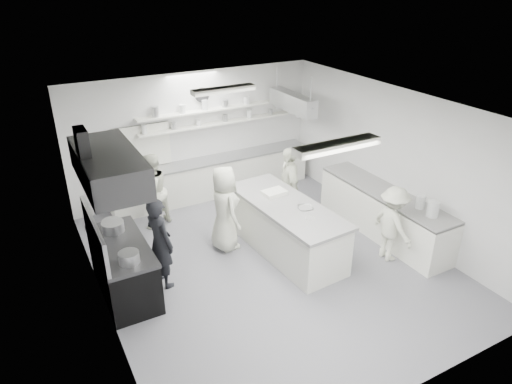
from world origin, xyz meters
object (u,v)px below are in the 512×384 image
prep_island (286,229)px  cook_stove (160,243)px  back_counter (214,177)px  right_counter (383,213)px  cook_back (152,191)px  stove (124,270)px

prep_island → cook_stove: bearing=172.9°
back_counter → right_counter: (2.35, -3.40, 0.01)m
prep_island → cook_back: 2.98m
prep_island → cook_back: (-1.97, 2.21, 0.33)m
stove → cook_stove: size_ratio=1.07×
back_counter → right_counter: size_ratio=1.52×
stove → cook_stove: bearing=-7.6°
back_counter → prep_island: size_ratio=1.86×
prep_island → cook_back: size_ratio=1.62×
stove → back_counter: size_ratio=0.36×
cook_back → prep_island: bearing=101.2°
cook_back → cook_stove: bearing=46.2°
cook_stove → cook_back: bearing=-30.2°
right_counter → cook_stove: bearing=173.6°
right_counter → cook_back: cook_back is taller
right_counter → cook_back: 4.88m
cook_stove → cook_back: cook_stove is taller
cook_stove → cook_back: 2.14m
right_counter → prep_island: (-2.15, 0.38, 0.03)m
back_counter → cook_stove: 3.68m
back_counter → stove: bearing=-136.0°
stove → cook_back: 2.33m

